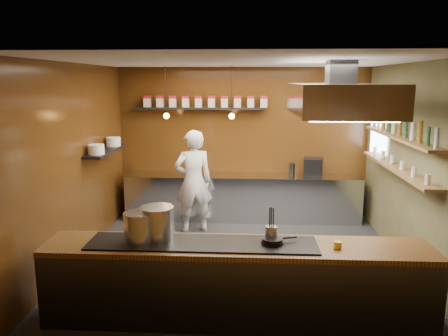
# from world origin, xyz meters

# --- Properties ---
(floor) EXTENTS (5.00, 5.00, 0.00)m
(floor) POSITION_xyz_m (0.00, 0.00, 0.00)
(floor) COLOR black
(floor) RESTS_ON ground
(back_wall) EXTENTS (5.00, 0.00, 5.00)m
(back_wall) POSITION_xyz_m (0.00, 2.50, 1.50)
(back_wall) COLOR #361C09
(back_wall) RESTS_ON ground
(left_wall) EXTENTS (0.00, 5.00, 5.00)m
(left_wall) POSITION_xyz_m (-2.50, 0.00, 1.50)
(left_wall) COLOR #361C09
(left_wall) RESTS_ON ground
(right_wall) EXTENTS (0.00, 5.00, 5.00)m
(right_wall) POSITION_xyz_m (2.50, 0.00, 1.50)
(right_wall) COLOR #484528
(right_wall) RESTS_ON ground
(ceiling) EXTENTS (5.00, 5.00, 0.00)m
(ceiling) POSITION_xyz_m (0.00, 0.00, 3.00)
(ceiling) COLOR silver
(ceiling) RESTS_ON back_wall
(window_pane) EXTENTS (0.00, 1.00, 1.00)m
(window_pane) POSITION_xyz_m (2.45, 1.70, 1.90)
(window_pane) COLOR white
(window_pane) RESTS_ON right_wall
(prep_counter) EXTENTS (4.60, 0.65, 0.90)m
(prep_counter) POSITION_xyz_m (0.00, 2.17, 0.45)
(prep_counter) COLOR silver
(prep_counter) RESTS_ON floor
(pass_counter) EXTENTS (4.40, 0.72, 0.94)m
(pass_counter) POSITION_xyz_m (-0.00, -1.60, 0.47)
(pass_counter) COLOR #38383D
(pass_counter) RESTS_ON floor
(tin_shelf) EXTENTS (2.60, 0.26, 0.04)m
(tin_shelf) POSITION_xyz_m (-0.90, 2.36, 2.20)
(tin_shelf) COLOR black
(tin_shelf) RESTS_ON back_wall
(plate_shelf) EXTENTS (0.30, 1.40, 0.04)m
(plate_shelf) POSITION_xyz_m (-2.34, 1.00, 1.55)
(plate_shelf) COLOR black
(plate_shelf) RESTS_ON left_wall
(bottle_shelf_upper) EXTENTS (0.26, 2.80, 0.04)m
(bottle_shelf_upper) POSITION_xyz_m (2.34, 0.30, 1.92)
(bottle_shelf_upper) COLOR olive
(bottle_shelf_upper) RESTS_ON right_wall
(bottle_shelf_lower) EXTENTS (0.26, 2.80, 0.04)m
(bottle_shelf_lower) POSITION_xyz_m (2.34, 0.30, 1.45)
(bottle_shelf_lower) COLOR olive
(bottle_shelf_lower) RESTS_ON right_wall
(extractor_hood) EXTENTS (1.20, 2.00, 0.72)m
(extractor_hood) POSITION_xyz_m (1.30, -0.40, 2.51)
(extractor_hood) COLOR #38383D
(extractor_hood) RESTS_ON ceiling
(pendant_left) EXTENTS (0.10, 0.10, 0.95)m
(pendant_left) POSITION_xyz_m (-1.40, 1.70, 2.15)
(pendant_left) COLOR black
(pendant_left) RESTS_ON ceiling
(pendant_right) EXTENTS (0.10, 0.10, 0.95)m
(pendant_right) POSITION_xyz_m (-0.20, 1.70, 2.15)
(pendant_right) COLOR black
(pendant_right) RESTS_ON ceiling
(storage_tins) EXTENTS (2.43, 0.13, 0.22)m
(storage_tins) POSITION_xyz_m (-0.75, 2.36, 2.33)
(storage_tins) COLOR beige
(storage_tins) RESTS_ON tin_shelf
(plate_stacks) EXTENTS (0.26, 1.16, 0.16)m
(plate_stacks) POSITION_xyz_m (-2.34, 1.00, 1.65)
(plate_stacks) COLOR white
(plate_stacks) RESTS_ON plate_shelf
(bottles) EXTENTS (0.06, 2.66, 0.24)m
(bottles) POSITION_xyz_m (2.34, 0.30, 2.06)
(bottles) COLOR silver
(bottles) RESTS_ON bottle_shelf_upper
(wine_glasses) EXTENTS (0.07, 2.37, 0.13)m
(wine_glasses) POSITION_xyz_m (2.34, 0.30, 1.53)
(wine_glasses) COLOR silver
(wine_glasses) RESTS_ON bottle_shelf_lower
(stockpot_large) EXTENTS (0.47, 0.47, 0.38)m
(stockpot_large) POSITION_xyz_m (-0.93, -1.51, 1.13)
(stockpot_large) COLOR #B8BABF
(stockpot_large) RESTS_ON pass_counter
(stockpot_small) EXTENTS (0.46, 0.46, 0.34)m
(stockpot_small) POSITION_xyz_m (-1.11, -1.59, 1.11)
(stockpot_small) COLOR #B4B7BC
(stockpot_small) RESTS_ON pass_counter
(utensil_crock) EXTENTS (0.17, 0.17, 0.18)m
(utensil_crock) POSITION_xyz_m (0.38, -1.53, 1.03)
(utensil_crock) COLOR silver
(utensil_crock) RESTS_ON pass_counter
(frying_pan) EXTENTS (0.41, 0.25, 0.06)m
(frying_pan) POSITION_xyz_m (0.40, -1.59, 0.97)
(frying_pan) COLOR black
(frying_pan) RESTS_ON pass_counter
(butter_jar) EXTENTS (0.11, 0.11, 0.08)m
(butter_jar) POSITION_xyz_m (1.11, -1.65, 0.96)
(butter_jar) COLOR yellow
(butter_jar) RESTS_ON pass_counter
(espresso_machine) EXTENTS (0.40, 0.39, 0.36)m
(espresso_machine) POSITION_xyz_m (1.37, 2.15, 1.08)
(espresso_machine) COLOR black
(espresso_machine) RESTS_ON prep_counter
(chef) EXTENTS (0.80, 0.66, 1.88)m
(chef) POSITION_xyz_m (-0.88, 1.39, 0.94)
(chef) COLOR white
(chef) RESTS_ON floor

